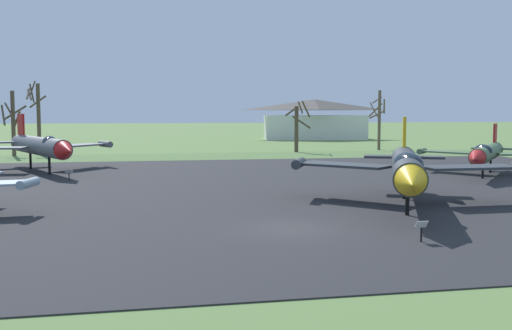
# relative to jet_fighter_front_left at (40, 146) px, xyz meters

# --- Properties ---
(ground_plane) EXTENTS (600.00, 600.00, 0.00)m
(ground_plane) POSITION_rel_jet_fighter_front_left_xyz_m (15.04, -29.82, -2.37)
(ground_plane) COLOR #607F42
(asphalt_apron) EXTENTS (72.75, 50.29, 0.05)m
(asphalt_apron) POSITION_rel_jet_fighter_front_left_xyz_m (15.04, -14.73, -2.34)
(asphalt_apron) COLOR #28282B
(asphalt_apron) RESTS_ON ground
(grass_verge_strip) EXTENTS (132.75, 12.00, 0.06)m
(grass_verge_strip) POSITION_rel_jet_fighter_front_left_xyz_m (15.04, 16.41, -2.34)
(grass_verge_strip) COLOR #54733C
(grass_verge_strip) RESTS_ON ground
(jet_fighter_front_left) EXTENTS (14.39, 16.00, 5.18)m
(jet_fighter_front_left) POSITION_rel_jet_fighter_front_left_xyz_m (0.00, 0.00, 0.00)
(jet_fighter_front_left) COLOR #565B60
(jet_fighter_front_left) RESTS_ON ground
(info_placard_front_left) EXTENTS (0.67, 0.37, 0.91)m
(info_placard_front_left) POSITION_rel_jet_fighter_front_left_xyz_m (3.19, -7.49, -1.77)
(info_placard_front_left) COLOR black
(info_placard_front_left) RESTS_ON ground
(jet_fighter_rear_center) EXTENTS (11.91, 12.51, 4.30)m
(jet_fighter_rear_center) POSITION_rel_jet_fighter_front_left_xyz_m (36.64, -11.05, -0.40)
(jet_fighter_rear_center) COLOR #4C6B47
(jet_fighter_rear_center) RESTS_ON ground
(jet_fighter_rear_left) EXTENTS (13.22, 15.53, 5.00)m
(jet_fighter_rear_left) POSITION_rel_jet_fighter_front_left_xyz_m (22.85, -25.09, -0.07)
(jet_fighter_rear_left) COLOR #33383D
(jet_fighter_rear_left) RESTS_ON ground
(info_placard_rear_left) EXTENTS (0.50, 0.26, 0.92)m
(info_placard_rear_left) POSITION_rel_jet_fighter_front_left_xyz_m (19.46, -33.66, -1.79)
(info_placard_rear_left) COLOR black
(info_placard_rear_left) RESTS_ON ground
(bare_tree_left_of_center) EXTENTS (2.94, 2.97, 7.93)m
(bare_tree_left_of_center) POSITION_rel_jet_fighter_front_left_xyz_m (-6.21, 21.59, 1.88)
(bare_tree_left_of_center) COLOR brown
(bare_tree_left_of_center) RESTS_ON ground
(bare_tree_center) EXTENTS (2.28, 2.67, 9.34)m
(bare_tree_center) POSITION_rel_jet_fighter_front_left_xyz_m (-3.79, 24.50, 2.79)
(bare_tree_center) COLOR brown
(bare_tree_center) RESTS_ON ground
(bare_tree_right_of_center) EXTENTS (3.46, 3.48, 6.84)m
(bare_tree_right_of_center) POSITION_rel_jet_fighter_front_left_xyz_m (29.49, 21.80, 1.23)
(bare_tree_right_of_center) COLOR brown
(bare_tree_right_of_center) RESTS_ON ground
(bare_tree_far_right) EXTENTS (2.40, 2.54, 8.48)m
(bare_tree_far_right) POSITION_rel_jet_fighter_front_left_xyz_m (42.43, 25.07, 2.25)
(bare_tree_far_right) COLOR brown
(bare_tree_far_right) RESTS_ON ground
(visitor_building) EXTENTS (22.17, 13.54, 8.01)m
(visitor_building) POSITION_rel_jet_fighter_front_left_xyz_m (43.83, 61.16, 1.53)
(visitor_building) COLOR silver
(visitor_building) RESTS_ON ground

